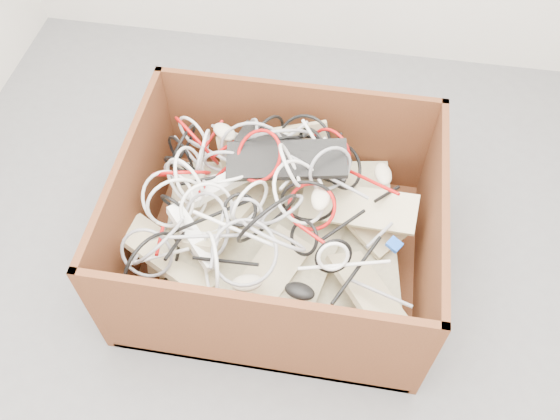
% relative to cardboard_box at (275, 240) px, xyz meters
% --- Properties ---
extents(ground, '(3.00, 3.00, 0.00)m').
position_rel_cardboard_box_xyz_m(ground, '(0.03, -0.19, -0.14)').
color(ground, '#565659').
rests_on(ground, ground).
extents(room_shell, '(3.04, 3.04, 2.50)m').
position_rel_cardboard_box_xyz_m(room_shell, '(0.03, -0.19, 1.11)').
color(room_shell, beige).
rests_on(room_shell, ground).
extents(cardboard_box, '(1.08, 0.90, 0.51)m').
position_rel_cardboard_box_xyz_m(cardboard_box, '(0.00, 0.00, 0.00)').
color(cardboard_box, '#432010').
rests_on(cardboard_box, ground).
extents(keyboard_pile, '(1.10, 0.82, 0.35)m').
position_rel_cardboard_box_xyz_m(keyboard_pile, '(0.02, 0.03, 0.15)').
color(keyboard_pile, tan).
rests_on(keyboard_pile, cardboard_box).
extents(mice_scatter, '(0.78, 0.65, 0.21)m').
position_rel_cardboard_box_xyz_m(mice_scatter, '(0.01, -0.01, 0.22)').
color(mice_scatter, beige).
rests_on(mice_scatter, keyboard_pile).
extents(power_strip_left, '(0.27, 0.20, 0.12)m').
position_rel_cardboard_box_xyz_m(power_strip_left, '(-0.18, 0.06, 0.24)').
color(power_strip_left, white).
rests_on(power_strip_left, keyboard_pile).
extents(power_strip_right, '(0.22, 0.22, 0.09)m').
position_rel_cardboard_box_xyz_m(power_strip_right, '(-0.25, -0.16, 0.20)').
color(power_strip_right, white).
rests_on(power_strip_right, keyboard_pile).
extents(vga_plug, '(0.06, 0.06, 0.03)m').
position_rel_cardboard_box_xyz_m(vga_plug, '(0.41, -0.09, 0.20)').
color(vga_plug, '#0C40BD').
rests_on(vga_plug, keyboard_pile).
extents(cable_tangle, '(1.00, 0.83, 0.47)m').
position_rel_cardboard_box_xyz_m(cable_tangle, '(-0.13, 0.03, 0.25)').
color(cable_tangle, black).
rests_on(cable_tangle, keyboard_pile).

